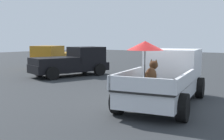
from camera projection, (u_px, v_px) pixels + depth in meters
name	position (u px, v px, depth m)	size (l,w,h in m)	color
ground_plane	(164.00, 105.00, 9.68)	(80.00, 80.00, 0.00)	#2D3033
pickup_truck_main	(167.00, 76.00, 9.97)	(5.31, 3.02, 2.23)	black
pickup_truck_red	(73.00, 62.00, 17.26)	(5.12, 3.25, 1.80)	black
pickup_truck_far	(55.00, 57.00, 21.54)	(5.11, 3.21, 1.80)	black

